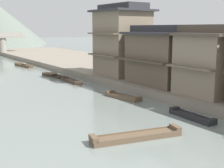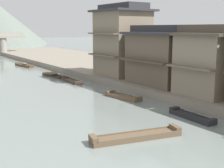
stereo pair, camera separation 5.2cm
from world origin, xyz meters
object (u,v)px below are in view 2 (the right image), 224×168
house_waterfront_tall (163,55)px  boat_midriver_drifting (54,75)px  boat_moored_nearest (24,65)px  boat_moored_second (71,81)px  boat_midriver_upstream (123,97)px  boat_moored_third (136,136)px  boat_upstream_distant (192,117)px  house_waterfront_narrow (122,41)px  house_waterfront_second (211,61)px

house_waterfront_tall → boat_midriver_drifting: bearing=110.5°
boat_moored_nearest → boat_moored_second: boat_moored_nearest is taller
boat_midriver_upstream → boat_moored_third: bearing=-121.7°
boat_midriver_drifting → boat_midriver_upstream: (0.31, -16.00, -0.10)m
boat_upstream_distant → house_waterfront_tall: size_ratio=0.54×
boat_moored_nearest → boat_upstream_distant: (0.63, -37.46, -0.08)m
boat_midriver_drifting → boat_midriver_upstream: bearing=-88.9°
boat_moored_second → boat_moored_third: (-5.46, -19.92, 0.03)m
boat_moored_second → boat_midriver_drifting: bearing=91.7°
boat_moored_nearest → boat_moored_third: 38.79m
boat_moored_second → boat_moored_nearest: bearing=90.1°
boat_midriver_upstream → boat_moored_nearest: bearing=90.4°
boat_midriver_upstream → house_waterfront_narrow: house_waterfront_narrow is taller
boat_moored_third → boat_upstream_distant: (6.05, 0.96, -0.01)m
boat_midriver_upstream → house_waterfront_tall: house_waterfront_tall is taller
boat_moored_second → boat_upstream_distant: size_ratio=1.05×
house_waterfront_second → house_waterfront_narrow: house_waterfront_narrow is taller
boat_moored_third → boat_upstream_distant: 6.12m
boat_moored_second → house_waterfront_second: bearing=-71.6°
boat_moored_third → boat_midriver_upstream: bearing=58.3°
boat_moored_third → boat_upstream_distant: size_ratio=1.43×
boat_midriver_drifting → house_waterfront_second: 22.73m
house_waterfront_tall → boat_midriver_upstream: bearing=-175.3°
house_waterfront_second → house_waterfront_narrow: 13.64m
house_waterfront_second → house_waterfront_narrow: size_ratio=0.70×
boat_moored_second → boat_midriver_upstream: 10.83m
boat_midriver_upstream → boat_upstream_distant: size_ratio=1.01×
boat_midriver_upstream → boat_moored_second: bearing=90.8°
boat_midriver_drifting → house_waterfront_second: house_waterfront_second is taller
boat_moored_nearest → boat_midriver_drifting: bearing=-90.5°
house_waterfront_tall → boat_moored_nearest: bearing=101.2°
boat_moored_second → house_waterfront_tall: 12.39m
boat_upstream_distant → house_waterfront_second: (4.92, 2.41, 3.69)m
boat_moored_nearest → boat_moored_third: bearing=-98.0°
boat_moored_second → house_waterfront_narrow: 8.14m
boat_midriver_drifting → house_waterfront_narrow: (5.84, -8.15, 4.88)m
boat_upstream_distant → boat_midriver_drifting: bearing=91.7°
boat_upstream_distant → house_waterfront_second: house_waterfront_second is taller
boat_moored_nearest → boat_midriver_drifting: (-0.11, -13.32, 0.03)m
boat_midriver_drifting → house_waterfront_narrow: size_ratio=0.55×
boat_upstream_distant → boat_moored_third: bearing=-171.0°
boat_moored_nearest → boat_midriver_upstream: (0.20, -29.33, -0.07)m
boat_upstream_distant → house_waterfront_tall: bearing=59.3°
boat_moored_third → house_waterfront_tall: bearing=40.6°
boat_midriver_upstream → boat_upstream_distant: boat_midriver_upstream is taller
boat_moored_third → house_waterfront_narrow: bearing=56.6°
house_waterfront_second → boat_midriver_drifting: bearing=104.6°
boat_midriver_drifting → house_waterfront_tall: (5.82, -15.55, 3.57)m
boat_moored_nearest → boat_midriver_drifting: size_ratio=1.20×
boat_moored_second → house_waterfront_narrow: bearing=-27.6°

